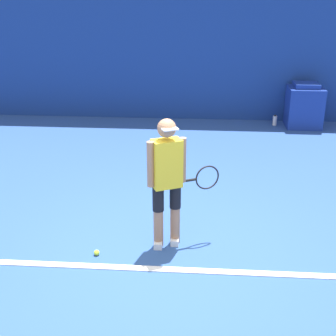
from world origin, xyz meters
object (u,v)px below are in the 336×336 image
Objects in this scene: water_bottle at (275,120)px; tennis_player at (168,178)px; tennis_ball at (97,253)px; covered_chair at (304,106)px.

tennis_player is at bearing -111.14° from water_bottle.
tennis_ball is (-0.83, -0.33, -0.87)m from tennis_player.
tennis_player is 5.86m from covered_chair.
tennis_player is at bearing 21.48° from tennis_ball.
covered_chair is at bearing 57.94° from tennis_ball.
water_bottle is at bearing 176.31° from covered_chair.
covered_chair reaches higher than tennis_ball.
tennis_player is 5.69m from water_bottle.
tennis_ball is at bearing -117.18° from water_bottle.
covered_chair is at bearing -3.69° from water_bottle.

